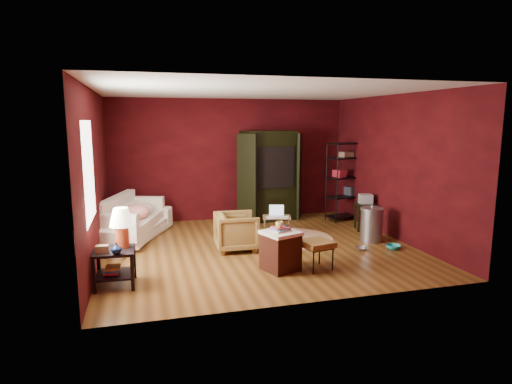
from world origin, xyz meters
TOP-DOWN VIEW (x-y plane):
  - room at (-0.04, -0.01)m, footprint 5.54×5.04m
  - sofa at (-2.30, 1.11)m, footprint 1.58×2.37m
  - armchair at (-0.42, -0.02)m, footprint 0.71×0.75m
  - pet_bowl_steel at (1.74, -0.64)m, footprint 0.22×0.12m
  - pet_bowl_turquoise at (2.32, -0.74)m, footprint 0.27×0.15m
  - vase at (-2.39, -1.45)m, footprint 0.19×0.20m
  - mug at (-0.03, -1.29)m, footprint 0.15×0.13m
  - side_table at (-2.38, -1.20)m, footprint 0.57×0.57m
  - sofa_cushions at (-2.27, 1.11)m, footprint 1.28×2.03m
  - hamper at (0.00, -1.24)m, footprint 0.65×0.65m
  - footstool at (0.56, -1.35)m, footprint 0.52×0.52m
  - rug_round at (0.81, 0.40)m, footprint 1.63×1.63m
  - rug_oriental at (0.27, 0.71)m, footprint 1.46×1.13m
  - laptop_desk at (0.48, 0.43)m, footprint 0.62×0.53m
  - tv_armoire at (0.83, 2.12)m, footprint 1.62×0.99m
  - wire_shelving at (2.56, 1.66)m, footprint 0.95×0.62m
  - small_stand at (2.51, 0.64)m, footprint 0.47×0.47m
  - trash_can at (2.20, -0.16)m, footprint 0.52×0.52m

SIDE VIEW (x-z plane):
  - rug_round at x=0.81m, z-range 0.00..0.01m
  - rug_oriental at x=0.27m, z-range 0.01..0.02m
  - pet_bowl_steel at x=1.74m, z-range 0.00..0.22m
  - pet_bowl_turquoise at x=2.32m, z-range 0.00..0.26m
  - hamper at x=0.00m, z-range -0.03..0.68m
  - trash_can at x=2.20m, z-range -0.02..0.69m
  - armchair at x=-0.42m, z-range 0.00..0.74m
  - sofa_cushions at x=-2.27m, z-range -0.01..0.79m
  - footstool at x=0.56m, z-range 0.17..0.62m
  - laptop_desk at x=0.48m, z-range 0.08..0.74m
  - sofa at x=-2.30m, z-range 0.00..0.90m
  - small_stand at x=2.51m, z-range 0.19..0.96m
  - vase at x=-2.39m, z-range 0.52..0.67m
  - side_table at x=-2.38m, z-range 0.11..1.20m
  - mug at x=-0.03m, z-range 0.69..0.81m
  - wire_shelving at x=2.56m, z-range 0.09..1.89m
  - tv_armoire at x=0.83m, z-range 0.04..2.12m
  - room at x=-0.04m, z-range -0.02..2.82m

